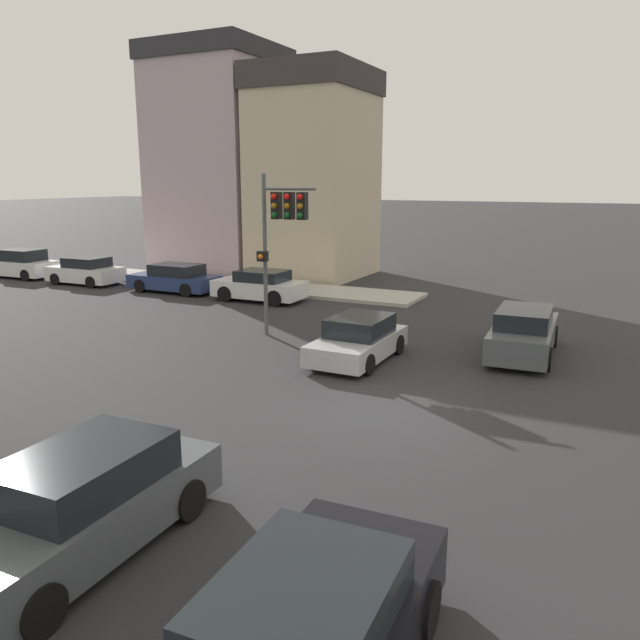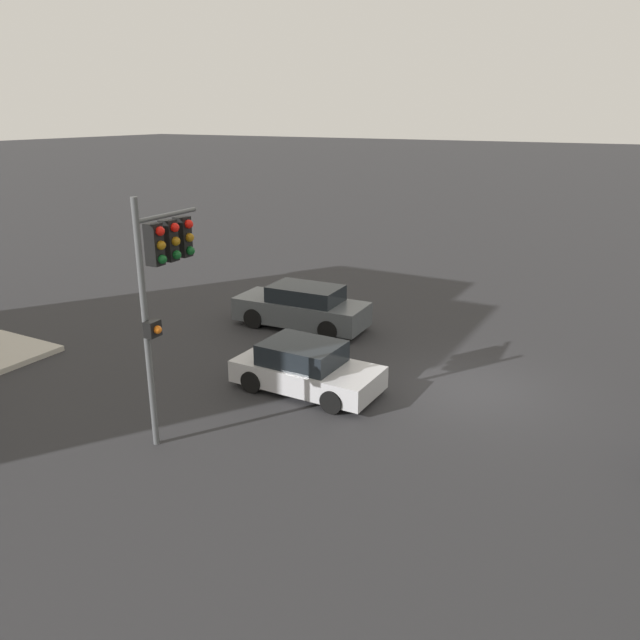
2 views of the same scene
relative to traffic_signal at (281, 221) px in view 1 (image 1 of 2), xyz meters
The scene contains 11 objects.
ground_plane 8.86m from the traffic_signal, 132.89° to the right, with size 300.00×300.00×0.00m, color #28282B.
rowhouse_backdrop 16.28m from the traffic_signal, 34.59° to the left, with size 6.72×12.65×12.91m.
traffic_signal is the anchor object (origin of this frame).
crossing_car_0 15.93m from the traffic_signal, 149.23° to the right, with size 4.44×2.15×1.48m.
crossing_car_1 13.51m from the traffic_signal, 163.15° to the right, with size 4.74×2.01×1.55m.
crossing_car_2 5.08m from the traffic_signal, 113.19° to the right, with size 3.96×1.94×1.33m.
crossing_car_3 8.63m from the traffic_signal, 81.05° to the right, with size 4.72×2.03×1.51m.
parked_car_0 7.55m from the traffic_signal, 38.36° to the left, with size 2.04×4.15×1.39m.
parked_car_1 11.15m from the traffic_signal, 59.28° to the left, with size 2.00×4.48×1.37m.
parked_car_2 16.10m from the traffic_signal, 70.67° to the left, with size 2.04×3.99×1.41m.
parked_car_3 20.72m from the traffic_signal, 75.09° to the left, with size 2.03×4.13×1.58m.
Camera 1 is at (-12.97, -4.77, 5.35)m, focal length 35.00 mm.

